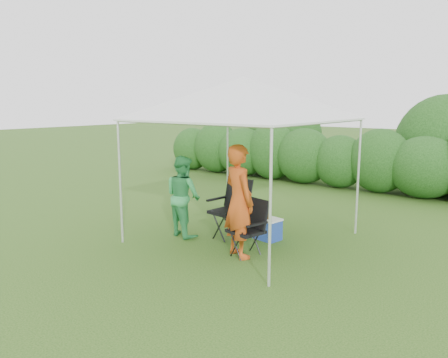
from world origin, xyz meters
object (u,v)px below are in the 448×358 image
Objects in this scene: chair_left at (233,204)px; cooler at (267,229)px; man at (239,201)px; woman at (183,196)px; chair_right at (250,224)px; canopy at (244,99)px.

chair_left reaches higher than cooler.
cooler is (0.60, 0.24, -0.40)m from chair_left.
man is 1.21× the size of woman.
cooler is at bearing 115.77° from chair_right.
chair_right is 0.51× the size of man.
woman is at bearing -139.15° from chair_left.
chair_right is 1.00m from chair_left.
man is 3.51× the size of cooler.
man is at bearing -40.53° from chair_left.
canopy is at bearing -138.32° from woman.
man is at bearing -108.12° from chair_right.
woman is 2.90× the size of cooler.
canopy is 2.31m from cooler.
man is 1.22m from cooler.
chair_right is at bearing -29.96° from chair_left.
chair_left is 0.76m from cooler.
canopy is 2.93× the size of chair_left.
chair_right is at bearing -67.85° from cooler.
chair_left is at bearing 155.58° from chair_right.
woman is at bearing -171.11° from chair_right.
man reaches higher than chair_right.
woman reaches higher than cooler.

